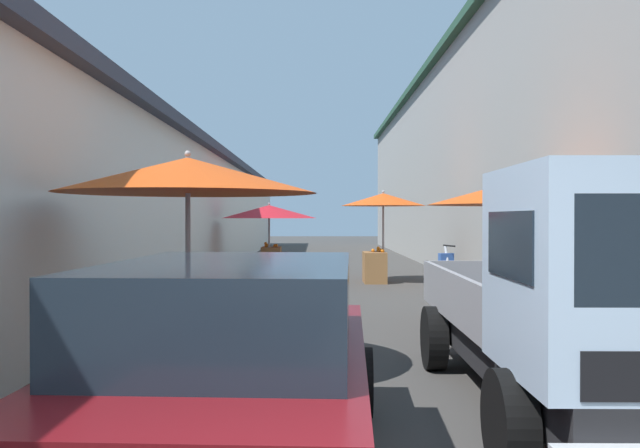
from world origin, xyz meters
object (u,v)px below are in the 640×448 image
(hatchback_car, at_px, (235,367))
(vendor_by_crates, at_px, (574,281))
(fruit_stall_near_right, at_px, (269,217))
(parked_scooter, at_px, (457,278))
(delivery_truck, at_px, (598,308))
(fruit_stall_near_left, at_px, (513,209))
(fruit_stall_far_right, at_px, (381,214))
(plastic_stool, at_px, (274,282))
(fruit_stall_mid_lane, at_px, (189,194))

(hatchback_car, relative_size, vendor_by_crates, 2.39)
(fruit_stall_near_right, xyz_separation_m, hatchback_car, (-15.17, -0.87, -1.00))
(parked_scooter, bearing_deg, hatchback_car, 159.43)
(hatchback_car, height_order, delivery_truck, delivery_truck)
(fruit_stall_near_left, bearing_deg, parked_scooter, -0.21)
(fruit_stall_near_left, xyz_separation_m, parked_scooter, (3.93, -0.01, -1.41))
(fruit_stall_far_right, relative_size, plastic_stool, 5.67)
(delivery_truck, bearing_deg, vendor_by_crates, -18.31)
(parked_scooter, height_order, plastic_stool, parked_scooter)
(fruit_stall_near_right, xyz_separation_m, fruit_stall_far_right, (-2.08, -3.16, 0.09))
(fruit_stall_near_right, xyz_separation_m, plastic_stool, (-5.33, -0.49, -1.41))
(fruit_stall_far_right, relative_size, vendor_by_crates, 1.47)
(fruit_stall_mid_lane, relative_size, fruit_stall_far_right, 1.15)
(fruit_stall_mid_lane, distance_m, hatchback_car, 3.19)
(delivery_truck, bearing_deg, fruit_stall_mid_lane, 59.16)
(parked_scooter, xyz_separation_m, plastic_stool, (0.41, 3.92, -0.12))
(vendor_by_crates, bearing_deg, plastic_stool, 32.50)
(hatchback_car, xyz_separation_m, parked_scooter, (9.43, -3.54, -0.29))
(fruit_stall_mid_lane, relative_size, plastic_stool, 6.52)
(fruit_stall_mid_lane, distance_m, plastic_stool, 7.24)
(fruit_stall_near_left, distance_m, vendor_by_crates, 2.19)
(fruit_stall_near_right, bearing_deg, hatchback_car, -176.70)
(fruit_stall_near_right, distance_m, vendor_by_crates, 12.55)
(fruit_stall_mid_lane, xyz_separation_m, delivery_truck, (-2.14, -3.58, -0.96))
(fruit_stall_near_right, bearing_deg, fruit_stall_far_right, -123.38)
(fruit_stall_near_left, bearing_deg, fruit_stall_far_right, 9.25)
(hatchback_car, height_order, plastic_stool, hatchback_car)
(fruit_stall_near_right, xyz_separation_m, delivery_truck, (-14.50, -3.60, -0.70))
(vendor_by_crates, distance_m, plastic_stool, 7.54)
(fruit_stall_near_left, relative_size, hatchback_car, 0.66)
(fruit_stall_near_left, bearing_deg, hatchback_car, 147.32)
(fruit_stall_near_right, relative_size, parked_scooter, 1.71)
(fruit_stall_mid_lane, distance_m, delivery_truck, 4.27)
(fruit_stall_near_right, bearing_deg, fruit_stall_near_left, -155.57)
(fruit_stall_near_right, distance_m, fruit_stall_near_left, 10.63)
(fruit_stall_far_right, xyz_separation_m, delivery_truck, (-12.42, -0.44, -0.79))
(fruit_stall_near_left, height_order, hatchback_car, fruit_stall_near_left)
(fruit_stall_near_right, relative_size, plastic_stool, 6.55)
(fruit_stall_near_right, height_order, fruit_stall_far_right, fruit_stall_far_right)
(fruit_stall_mid_lane, bearing_deg, fruit_stall_near_right, 0.09)
(fruit_stall_near_right, relative_size, delivery_truck, 0.58)
(fruit_stall_near_left, distance_m, parked_scooter, 4.18)
(fruit_stall_mid_lane, relative_size, delivery_truck, 0.57)
(fruit_stall_near_right, distance_m, fruit_stall_far_right, 3.78)
(fruit_stall_mid_lane, height_order, plastic_stool, fruit_stall_mid_lane)
(fruit_stall_mid_lane, distance_m, fruit_stall_near_right, 12.37)
(fruit_stall_mid_lane, xyz_separation_m, plastic_stool, (7.03, -0.47, -1.67))
(delivery_truck, relative_size, vendor_by_crates, 2.96)
(hatchback_car, bearing_deg, parked_scooter, -20.57)
(fruit_stall_mid_lane, height_order, vendor_by_crates, fruit_stall_mid_lane)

